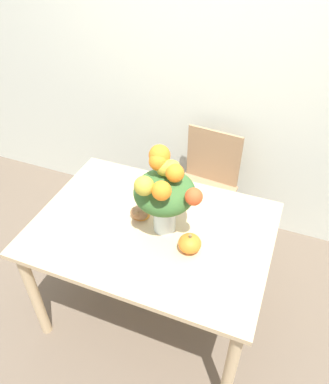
{
  "coord_description": "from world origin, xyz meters",
  "views": [
    {
      "loc": [
        0.58,
        -1.29,
        2.18
      ],
      "look_at": [
        0.07,
        0.02,
        1.01
      ],
      "focal_mm": 35.0,
      "sensor_mm": 36.0,
      "label": 1
    }
  ],
  "objects_px": {
    "flower_vase": "(165,191)",
    "dining_chair_near_window": "(205,189)",
    "pumpkin": "(190,243)",
    "turkey_figurine": "(140,211)"
  },
  "relations": [
    {
      "from": "flower_vase",
      "to": "dining_chair_near_window",
      "type": "height_order",
      "value": "flower_vase"
    },
    {
      "from": "flower_vase",
      "to": "pumpkin",
      "type": "distance_m",
      "value": 0.29
    },
    {
      "from": "pumpkin",
      "to": "dining_chair_near_window",
      "type": "distance_m",
      "value": 0.93
    },
    {
      "from": "pumpkin",
      "to": "dining_chair_near_window",
      "type": "bearing_deg",
      "value": 100.38
    },
    {
      "from": "flower_vase",
      "to": "dining_chair_near_window",
      "type": "relative_size",
      "value": 0.55
    },
    {
      "from": "turkey_figurine",
      "to": "dining_chair_near_window",
      "type": "distance_m",
      "value": 0.82
    },
    {
      "from": "flower_vase",
      "to": "pumpkin",
      "type": "height_order",
      "value": "flower_vase"
    },
    {
      "from": "turkey_figurine",
      "to": "dining_chair_near_window",
      "type": "height_order",
      "value": "dining_chair_near_window"
    },
    {
      "from": "flower_vase",
      "to": "pumpkin",
      "type": "relative_size",
      "value": 4.18
    },
    {
      "from": "flower_vase",
      "to": "dining_chair_near_window",
      "type": "xyz_separation_m",
      "value": [
        0.01,
        0.76,
        -0.56
      ]
    }
  ]
}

